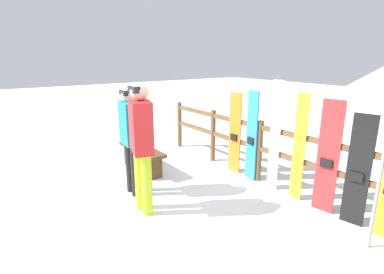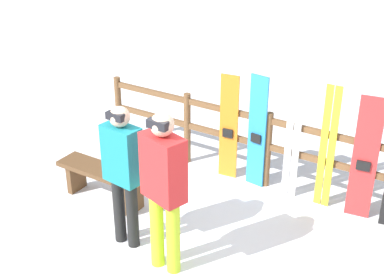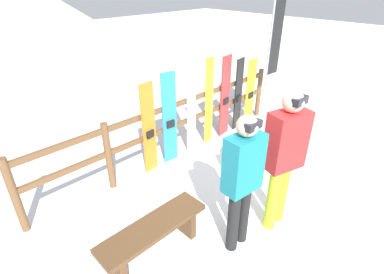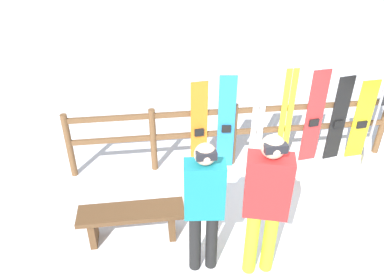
{
  "view_description": "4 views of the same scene",
  "coord_description": "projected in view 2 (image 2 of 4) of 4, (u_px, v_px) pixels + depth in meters",
  "views": [
    {
      "loc": [
        3.36,
        -1.8,
        2.13
      ],
      "look_at": [
        -0.69,
        1.06,
        0.79
      ],
      "focal_mm": 28.0,
      "sensor_mm": 36.0,
      "label": 1
    },
    {
      "loc": [
        2.52,
        -3.86,
        3.8
      ],
      "look_at": [
        -0.52,
        0.94,
        1.03
      ],
      "focal_mm": 50.0,
      "sensor_mm": 36.0,
      "label": 2
    },
    {
      "loc": [
        -2.99,
        -1.48,
        2.87
      ],
      "look_at": [
        -0.46,
        1.09,
        0.91
      ],
      "focal_mm": 28.0,
      "sensor_mm": 36.0,
      "label": 3
    },
    {
      "loc": [
        -1.31,
        -2.96,
        3.6
      ],
      "look_at": [
        -0.77,
        1.19,
        1.05
      ],
      "focal_mm": 35.0,
      "sensor_mm": 36.0,
      "label": 4
    }
  ],
  "objects": [
    {
      "name": "fence",
      "position": [
        268.0,
        143.0,
        7.05
      ],
      "size": [
        5.18,
        0.1,
        1.07
      ],
      "color": "brown",
      "rests_on": "ground"
    },
    {
      "name": "person_teal",
      "position": [
        123.0,
        167.0,
        5.75
      ],
      "size": [
        0.44,
        0.28,
        1.7
      ],
      "color": "black",
      "rests_on": "ground"
    },
    {
      "name": "ground_plane",
      "position": [
        186.0,
        265.0,
        5.82
      ],
      "size": [
        40.0,
        40.0,
        0.0
      ],
      "primitive_type": "plane",
      "color": "white"
    },
    {
      "name": "person_red",
      "position": [
        164.0,
        183.0,
        5.33
      ],
      "size": [
        0.51,
        0.37,
        1.81
      ],
      "color": "#B7D826",
      "rests_on": "ground"
    },
    {
      "name": "snowboard_blue",
      "position": [
        257.0,
        133.0,
        7.01
      ],
      "size": [
        0.26,
        0.08,
        1.57
      ],
      "color": "#288CE0",
      "rests_on": "ground"
    },
    {
      "name": "snowboard_red",
      "position": [
        365.0,
        159.0,
        6.33
      ],
      "size": [
        0.3,
        0.09,
        1.59
      ],
      "color": "red",
      "rests_on": "ground"
    },
    {
      "name": "bench",
      "position": [
        103.0,
        177.0,
        6.85
      ],
      "size": [
        1.3,
        0.36,
        0.46
      ],
      "color": "brown",
      "rests_on": "ground"
    },
    {
      "name": "ski_pair_white",
      "position": [
        293.0,
        134.0,
        6.73
      ],
      "size": [
        0.19,
        0.02,
        1.78
      ],
      "color": "white",
      "rests_on": "ground"
    },
    {
      "name": "snowboard_orange",
      "position": [
        229.0,
        128.0,
        7.23
      ],
      "size": [
        0.26,
        0.08,
        1.5
      ],
      "color": "orange",
      "rests_on": "ground"
    },
    {
      "name": "ski_pair_yellow",
      "position": [
        327.0,
        148.0,
        6.54
      ],
      "size": [
        0.2,
        0.02,
        1.63
      ],
      "color": "yellow",
      "rests_on": "ground"
    }
  ]
}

